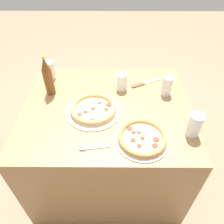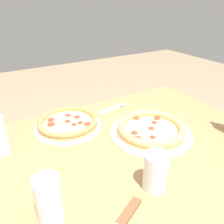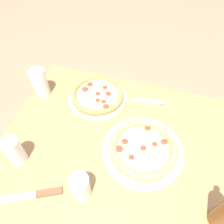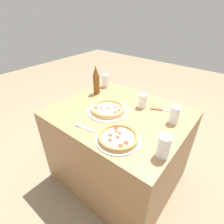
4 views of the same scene
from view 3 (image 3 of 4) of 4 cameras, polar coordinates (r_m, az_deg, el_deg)
ground_plane at (r=1.61m, az=1.45°, el=-23.36°), size 8.00×8.00×0.00m
table at (r=1.25m, az=1.81°, el=-19.02°), size 1.04×0.87×0.75m
pizza_margherita at (r=0.90m, az=8.07°, el=-9.41°), size 0.33×0.33×0.04m
pizza_salami at (r=1.07m, az=-3.80°, el=4.44°), size 0.29×0.29×0.04m
glass_iced_tea at (r=0.81m, az=-8.24°, el=-18.87°), size 0.07×0.07×0.12m
glass_water at (r=0.93m, az=-24.05°, el=-9.45°), size 0.07×0.07×0.13m
glass_mango_juice at (r=1.12m, az=-18.26°, el=7.03°), size 0.07×0.07×0.14m
knife at (r=0.89m, az=-20.05°, el=-19.69°), size 0.22×0.12×0.01m
spoon at (r=1.08m, az=10.84°, el=2.73°), size 0.16×0.05×0.01m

